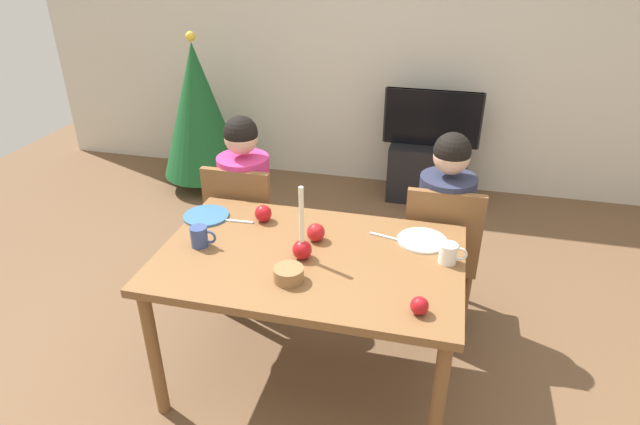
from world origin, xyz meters
TOP-DOWN VIEW (x-y plane):
  - ground_plane at (0.00, 0.00)m, footprint 7.68×7.68m
  - back_wall at (0.00, 2.60)m, footprint 6.40×0.10m
  - dining_table at (0.00, 0.00)m, footprint 1.40×0.90m
  - chair_left at (-0.56, 0.61)m, footprint 0.40×0.40m
  - chair_right at (0.59, 0.61)m, footprint 0.40×0.40m
  - person_left_child at (-0.56, 0.64)m, footprint 0.30×0.30m
  - person_right_child at (0.59, 0.64)m, footprint 0.30×0.30m
  - tv_stand at (0.43, 2.30)m, footprint 0.64×0.40m
  - tv at (0.43, 2.30)m, footprint 0.79×0.05m
  - christmas_tree at (-1.52, 2.05)m, footprint 0.70×0.70m
  - candle_centerpiece at (-0.03, -0.03)m, footprint 0.09×0.09m
  - plate_left at (-0.62, 0.23)m, footprint 0.24×0.24m
  - plate_right at (0.50, 0.25)m, footprint 0.24×0.24m
  - mug_left at (-0.52, -0.04)m, footprint 0.13×0.08m
  - mug_right at (0.62, 0.09)m, footprint 0.13×0.08m
  - fork_left at (-0.45, 0.22)m, footprint 0.18×0.02m
  - fork_right at (0.33, 0.24)m, footprint 0.18×0.06m
  - bowl_walnuts at (-0.04, -0.21)m, footprint 0.13×0.13m
  - apple_near_candle at (-0.01, 0.14)m, footprint 0.09×0.09m
  - apple_by_left_plate at (-0.31, 0.26)m, footprint 0.09×0.09m
  - apple_by_right_mug at (0.52, -0.31)m, footprint 0.07×0.07m

SIDE VIEW (x-z plane):
  - ground_plane at x=0.00m, z-range 0.00..0.00m
  - tv_stand at x=0.43m, z-range 0.00..0.48m
  - chair_left at x=-0.56m, z-range 0.06..0.96m
  - chair_right at x=0.59m, z-range 0.06..0.96m
  - person_left_child at x=-0.56m, z-range -0.02..1.16m
  - person_right_child at x=0.59m, z-range -0.02..1.16m
  - dining_table at x=0.00m, z-range 0.29..1.04m
  - christmas_tree at x=-1.52m, z-range 0.03..1.38m
  - tv at x=0.43m, z-range 0.48..0.94m
  - fork_left at x=-0.45m, z-range 0.75..0.76m
  - fork_right at x=0.33m, z-range 0.75..0.76m
  - plate_left at x=-0.62m, z-range 0.75..0.76m
  - plate_right at x=0.50m, z-range 0.75..0.76m
  - bowl_walnuts at x=-0.04m, z-range 0.75..0.81m
  - apple_by_right_mug at x=0.52m, z-range 0.75..0.82m
  - apple_by_left_plate at x=-0.31m, z-range 0.75..0.84m
  - apple_near_candle at x=-0.01m, z-range 0.75..0.84m
  - mug_right at x=0.62m, z-range 0.75..0.84m
  - mug_left at x=-0.52m, z-range 0.75..0.85m
  - candle_centerpiece at x=-0.03m, z-range 0.64..1.00m
  - back_wall at x=0.00m, z-range 0.00..2.60m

